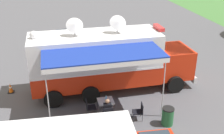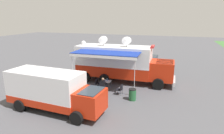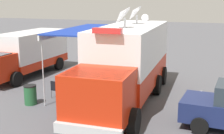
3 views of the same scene
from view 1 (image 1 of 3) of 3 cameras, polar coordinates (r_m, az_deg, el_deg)
name	(u,v)px [view 1 (image 1 of 3)]	position (r m, az deg, el deg)	size (l,w,h in m)	color
ground_plane	(96,90)	(16.33, -3.28, -4.91)	(100.00, 100.00, 0.00)	#515156
lot_stripe	(96,67)	(19.40, -3.32, 0.08)	(0.12, 4.80, 0.01)	silver
command_truck	(109,59)	(15.57, -0.72, 1.60)	(5.01, 9.54, 4.53)	red
folding_table	(106,102)	(13.93, -1.32, -7.27)	(0.82, 0.82, 0.73)	silver
water_bottle	(106,98)	(13.94, -1.25, -6.46)	(0.07, 0.07, 0.22)	#4C99D8
folding_chair_at_table	(108,113)	(13.35, -0.85, -9.64)	(0.49, 0.49, 0.87)	black
folding_chair_beside_table	(89,106)	(13.92, -4.80, -8.15)	(0.49, 0.49, 0.87)	black
folding_chair_spare_by_truck	(140,110)	(13.63, 5.78, -8.99)	(0.54, 0.54, 0.87)	black
seated_responder	(107,109)	(13.42, -1.03, -8.71)	(0.67, 0.56, 1.25)	black
trash_bin	(168,116)	(13.50, 11.56, -10.07)	(0.57, 0.57, 0.91)	#235B33
traffic_cone	(10,88)	(17.05, -20.46, -4.14)	(0.36, 0.36, 0.58)	black
car_behind_truck	(72,42)	(21.94, -8.31, 5.26)	(2.23, 4.31, 1.76)	silver
car_far_corner	(123,45)	(20.92, 2.23, 4.55)	(4.34, 2.29, 1.76)	navy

